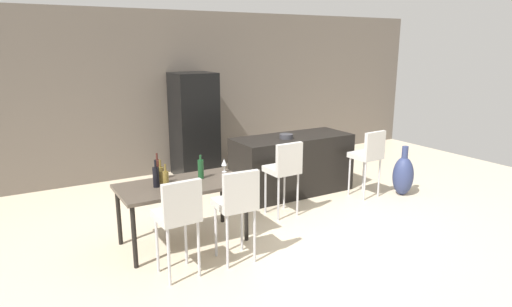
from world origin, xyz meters
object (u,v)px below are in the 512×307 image
Objects in this scene: dining_chair_near at (178,213)px; wine_bottle_inner at (201,169)px; wine_bottle_far at (161,175)px; wine_bottle_corner at (158,169)px; floor_vase at (403,175)px; dining_table at (182,189)px; dining_chair_far at (237,201)px; fruit_bowl at (286,136)px; refrigerator at (194,125)px; wine_glass_right at (224,162)px; bar_chair_left at (284,167)px; wine_bottle_left at (156,177)px; wine_bottle_middle at (166,180)px; kitchen_island at (292,165)px; bar_chair_middle at (369,153)px.

dining_chair_near is 1.04m from wine_bottle_inner.
wine_bottle_far is 0.88× the size of wine_bottle_corner.
floor_vase is (3.83, -0.22, -0.53)m from wine_bottle_far.
dining_table is 0.82m from dining_chair_far.
dining_chair_far is at bearing -137.49° from fruit_bowl.
refrigerator reaches higher than dining_chair_far.
bar_chair_left is at bearing -5.65° from wine_glass_right.
dining_table is at bearing -26.87° from wine_bottle_far.
wine_bottle_left reaches higher than dining_chair_near.
dining_chair_near reaches higher than wine_bottle_middle.
refrigerator is at bearing 118.54° from kitchen_island.
bar_chair_left is 2.02m from dining_chair_near.
wine_bottle_corner is (0.10, 0.25, 0.01)m from wine_bottle_left.
wine_bottle_inner is (0.51, 0.22, 0.00)m from wine_bottle_middle.
dining_chair_far is 1.34× the size of floor_vase.
wine_bottle_left is at bearing 128.73° from dining_chair_far.
dining_chair_far is 0.57× the size of refrigerator.
refrigerator reaches higher than wine_glass_right.
wine_bottle_corner is at bearing -121.81° from refrigerator.
wine_glass_right is (0.94, 0.16, 0.00)m from wine_bottle_left.
refrigerator is (-0.27, 2.48, 0.22)m from bar_chair_left.
dining_table is 5.04× the size of wine_bottle_inner.
refrigerator is (1.53, 2.56, 0.06)m from wine_bottle_left.
wine_bottle_middle is (-2.41, -1.00, 0.40)m from kitchen_island.
fruit_bowl is at bearing 148.04° from bar_chair_middle.
refrigerator is at bearing 59.62° from wine_bottle_far.
kitchen_island is at bearing 139.33° from bar_chair_middle.
kitchen_island is at bearing 17.50° from wine_bottle_far.
fruit_bowl is (1.98, 0.77, 0.28)m from dining_table.
kitchen_island reaches higher than floor_vase.
wine_bottle_middle is at bearing -95.47° from wine_bottle_far.
wine_bottle_far reaches higher than fruit_bowl.
dining_table is at bearing -54.65° from wine_bottle_corner.
wine_bottle_left is at bearing -177.64° from bar_chair_left.
refrigerator is at bearing 69.02° from wine_bottle_inner.
bar_chair_middle and dining_chair_far have the same top height.
dining_table is 2.87m from refrigerator.
dining_table is at bearing 113.47° from dining_chair_far.
dining_table is 4.46× the size of wine_bottle_corner.
wine_bottle_left is (-3.35, -0.07, 0.16)m from bar_chair_middle.
wine_bottle_corner reaches higher than wine_bottle_inner.
bar_chair_left is 3.61× the size of wine_bottle_inner.
bar_chair_middle and dining_chair_near have the same top height.
bar_chair_middle is 1.29m from fruit_bowl.
bar_chair_middle is 5.15× the size of fruit_bowl.
floor_vase is at bearing -48.57° from refrigerator.
dining_chair_near is 1.36m from wine_glass_right.
wine_bottle_corner is at bearing 173.75° from wine_glass_right.
bar_chair_middle is 2.79m from wine_bottle_inner.
wine_bottle_far is at bearing 153.13° from dining_table.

